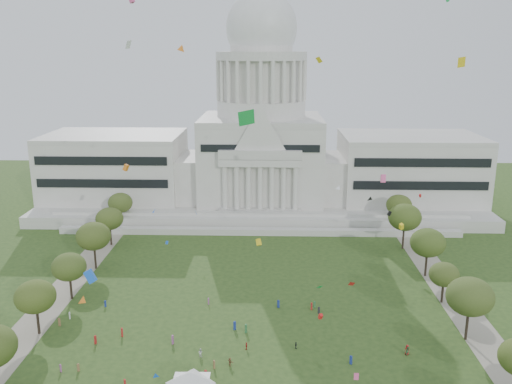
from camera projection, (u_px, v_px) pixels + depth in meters
capitol at (261, 149)px, 200.46m from camera, size 160.00×64.50×91.30m
path_left at (49, 306)px, 126.64m from camera, size 8.00×160.00×0.04m
path_right at (463, 311)px, 124.05m from camera, size 8.00×160.00×0.04m
row_tree_l_2 at (35, 297)px, 112.12m from camera, size 8.42×8.42×11.97m
row_tree_r_2 at (470, 297)px, 109.55m from camera, size 9.55×9.55×13.58m
row_tree_l_3 at (69, 267)px, 128.23m from camera, size 8.12×8.12×11.55m
row_tree_r_3 at (444, 275)px, 126.68m from camera, size 7.01×7.01×9.98m
row_tree_l_4 at (93, 236)px, 145.81m from camera, size 9.29×9.29×13.21m
row_tree_r_4 at (428, 243)px, 141.14m from camera, size 9.19×9.19×13.06m
row_tree_l_5 at (110, 219)px, 164.06m from camera, size 8.33×8.33×11.85m
row_tree_r_5 at (405, 217)px, 160.49m from camera, size 9.82×9.82×13.96m
row_tree_l_6 at (120, 203)px, 181.66m from camera, size 8.19×8.19×11.64m
row_tree_r_6 at (399, 205)px, 178.12m from camera, size 8.42×8.42×11.97m
event_tent at (190, 377)px, 92.52m from camera, size 8.97×8.97×4.92m
person_0 at (407, 350)px, 106.28m from camera, size 1.17×1.18×2.06m
person_2 at (408, 351)px, 105.95m from camera, size 1.01×0.99×1.80m
person_4 at (246, 346)px, 108.06m from camera, size 0.63×1.00×1.61m
person_5 at (230, 362)px, 102.44m from camera, size 1.57×1.54×1.70m
person_8 at (200, 353)px, 105.46m from camera, size 0.99×0.81×1.77m
person_10 at (296, 345)px, 108.32m from camera, size 0.67×0.97×1.51m
distant_crowd at (185, 341)px, 109.83m from camera, size 61.68×39.75×1.95m
kite_swarm at (271, 207)px, 96.19m from camera, size 91.05×102.94×63.06m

